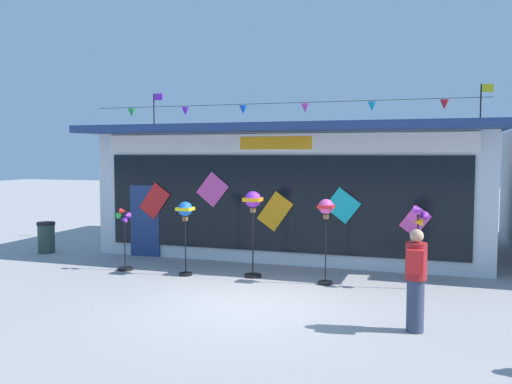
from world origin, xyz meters
TOP-DOWN VIEW (x-y plane):
  - ground_plane at (0.00, 0.00)m, footprint 80.00×80.00m
  - kite_shop_building at (-0.58, 6.58)m, footprint 10.99×6.67m
  - wind_spinner_far_left at (-3.94, 1.98)m, footprint 0.38×0.38m
  - wind_spinner_left at (-2.26, 1.93)m, footprint 0.35×0.35m
  - wind_spinner_center_left at (-0.69, 2.28)m, footprint 0.40×0.40m
  - wind_spinner_center_right at (1.06, 2.10)m, footprint 0.34×0.34m
  - wind_spinner_right at (3.00, 2.25)m, footprint 0.44×0.29m
  - person_mid_plaza at (3.06, -0.65)m, footprint 0.34×0.45m
  - trash_bin at (-7.39, 3.35)m, footprint 0.52×0.52m

SIDE VIEW (x-z plane):
  - ground_plane at x=0.00m, z-range 0.00..0.00m
  - trash_bin at x=-7.39m, z-range 0.01..0.90m
  - wind_spinner_far_left at x=-3.94m, z-range 0.06..1.60m
  - person_mid_plaza at x=3.06m, z-range 0.05..1.73m
  - wind_spinner_right at x=3.00m, z-range 0.42..2.21m
  - wind_spinner_left at x=-2.26m, z-range 0.53..2.29m
  - wind_spinner_center_right at x=1.06m, z-range 0.55..2.44m
  - wind_spinner_center_left at x=-0.69m, z-range 0.59..2.60m
  - kite_shop_building at x=-0.58m, z-range -0.59..4.28m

